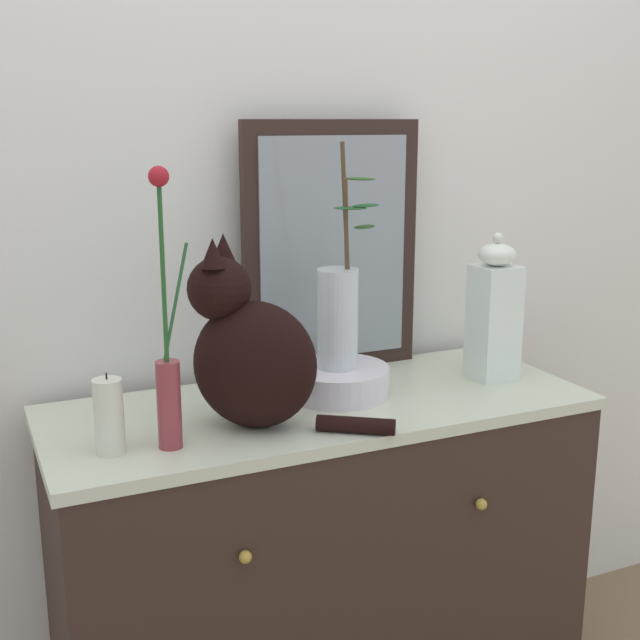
{
  "coord_description": "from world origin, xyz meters",
  "views": [
    {
      "loc": [
        -0.68,
        -1.52,
        1.41
      ],
      "look_at": [
        0.0,
        0.0,
        1.01
      ],
      "focal_mm": 46.29,
      "sensor_mm": 36.0,
      "label": 1
    }
  ],
  "objects_px": {
    "vase_glass_clear": "(338,313)",
    "jar_lidded_porcelain": "(494,313)",
    "candle_pillar": "(109,416)",
    "cat_sitting": "(250,351)",
    "vase_slim_green": "(168,371)",
    "sideboard": "(320,576)",
    "bowl_porcelain": "(337,381)",
    "mirror_leaning": "(332,248)"
  },
  "relations": [
    {
      "from": "candle_pillar",
      "to": "vase_slim_green",
      "type": "bearing_deg",
      "value": -9.93
    },
    {
      "from": "sideboard",
      "to": "bowl_porcelain",
      "type": "distance_m",
      "value": 0.45
    },
    {
      "from": "vase_slim_green",
      "to": "bowl_porcelain",
      "type": "distance_m",
      "value": 0.45
    },
    {
      "from": "vase_glass_clear",
      "to": "vase_slim_green",
      "type": "bearing_deg",
      "value": -160.61
    },
    {
      "from": "bowl_porcelain",
      "to": "vase_glass_clear",
      "type": "xyz_separation_m",
      "value": [
        0.0,
        -0.0,
        0.15
      ]
    },
    {
      "from": "cat_sitting",
      "to": "vase_slim_green",
      "type": "bearing_deg",
      "value": -166.82
    },
    {
      "from": "bowl_porcelain",
      "to": "jar_lidded_porcelain",
      "type": "height_order",
      "value": "jar_lidded_porcelain"
    },
    {
      "from": "vase_glass_clear",
      "to": "candle_pillar",
      "type": "xyz_separation_m",
      "value": [
        -0.51,
        -0.13,
        -0.11
      ]
    },
    {
      "from": "candle_pillar",
      "to": "jar_lidded_porcelain",
      "type": "bearing_deg",
      "value": 5.54
    },
    {
      "from": "jar_lidded_porcelain",
      "to": "candle_pillar",
      "type": "distance_m",
      "value": 0.9
    },
    {
      "from": "vase_slim_green",
      "to": "candle_pillar",
      "type": "bearing_deg",
      "value": 170.07
    },
    {
      "from": "bowl_porcelain",
      "to": "sideboard",
      "type": "bearing_deg",
      "value": -150.67
    },
    {
      "from": "mirror_leaning",
      "to": "bowl_porcelain",
      "type": "bearing_deg",
      "value": -111.39
    },
    {
      "from": "jar_lidded_porcelain",
      "to": "candle_pillar",
      "type": "relative_size",
      "value": 2.26
    },
    {
      "from": "mirror_leaning",
      "to": "cat_sitting",
      "type": "height_order",
      "value": "mirror_leaning"
    },
    {
      "from": "bowl_porcelain",
      "to": "jar_lidded_porcelain",
      "type": "bearing_deg",
      "value": -6.07
    },
    {
      "from": "vase_slim_green",
      "to": "candle_pillar",
      "type": "height_order",
      "value": "vase_slim_green"
    },
    {
      "from": "sideboard",
      "to": "vase_glass_clear",
      "type": "xyz_separation_m",
      "value": [
        0.06,
        0.03,
        0.6
      ]
    },
    {
      "from": "sideboard",
      "to": "vase_slim_green",
      "type": "xyz_separation_m",
      "value": [
        -0.35,
        -0.11,
        0.56
      ]
    },
    {
      "from": "vase_slim_green",
      "to": "cat_sitting",
      "type": "bearing_deg",
      "value": 13.18
    },
    {
      "from": "cat_sitting",
      "to": "jar_lidded_porcelain",
      "type": "xyz_separation_m",
      "value": [
        0.61,
        0.06,
        0.0
      ]
    },
    {
      "from": "bowl_porcelain",
      "to": "candle_pillar",
      "type": "xyz_separation_m",
      "value": [
        -0.51,
        -0.13,
        0.04
      ]
    },
    {
      "from": "sideboard",
      "to": "mirror_leaning",
      "type": "height_order",
      "value": "mirror_leaning"
    },
    {
      "from": "cat_sitting",
      "to": "sideboard",
      "type": "bearing_deg",
      "value": 22.21
    },
    {
      "from": "sideboard",
      "to": "bowl_porcelain",
      "type": "xyz_separation_m",
      "value": [
        0.06,
        0.03,
        0.44
      ]
    },
    {
      "from": "jar_lidded_porcelain",
      "to": "vase_slim_green",
      "type": "bearing_deg",
      "value": -172.4
    },
    {
      "from": "cat_sitting",
      "to": "bowl_porcelain",
      "type": "relative_size",
      "value": 1.66
    },
    {
      "from": "vase_glass_clear",
      "to": "mirror_leaning",
      "type": "bearing_deg",
      "value": 69.19
    },
    {
      "from": "vase_slim_green",
      "to": "candle_pillar",
      "type": "xyz_separation_m",
      "value": [
        -0.11,
        0.02,
        -0.08
      ]
    },
    {
      "from": "sideboard",
      "to": "jar_lidded_porcelain",
      "type": "bearing_deg",
      "value": -1.22
    },
    {
      "from": "sideboard",
      "to": "vase_glass_clear",
      "type": "bearing_deg",
      "value": 27.72
    },
    {
      "from": "vase_slim_green",
      "to": "bowl_porcelain",
      "type": "relative_size",
      "value": 2.23
    },
    {
      "from": "vase_slim_green",
      "to": "vase_glass_clear",
      "type": "bearing_deg",
      "value": 19.39
    },
    {
      "from": "sideboard",
      "to": "jar_lidded_porcelain",
      "type": "xyz_separation_m",
      "value": [
        0.43,
        -0.01,
        0.57
      ]
    },
    {
      "from": "mirror_leaning",
      "to": "vase_slim_green",
      "type": "xyz_separation_m",
      "value": [
        -0.48,
        -0.32,
        -0.15
      ]
    },
    {
      "from": "vase_slim_green",
      "to": "jar_lidded_porcelain",
      "type": "relative_size",
      "value": 1.5
    },
    {
      "from": "bowl_porcelain",
      "to": "candle_pillar",
      "type": "height_order",
      "value": "candle_pillar"
    },
    {
      "from": "vase_glass_clear",
      "to": "cat_sitting",
      "type": "bearing_deg",
      "value": -156.43
    },
    {
      "from": "cat_sitting",
      "to": "jar_lidded_porcelain",
      "type": "height_order",
      "value": "cat_sitting"
    },
    {
      "from": "cat_sitting",
      "to": "vase_glass_clear",
      "type": "height_order",
      "value": "vase_glass_clear"
    },
    {
      "from": "mirror_leaning",
      "to": "vase_glass_clear",
      "type": "xyz_separation_m",
      "value": [
        -0.07,
        -0.18,
        -0.11
      ]
    },
    {
      "from": "vase_glass_clear",
      "to": "jar_lidded_porcelain",
      "type": "distance_m",
      "value": 0.38
    }
  ]
}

